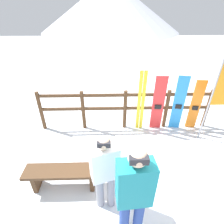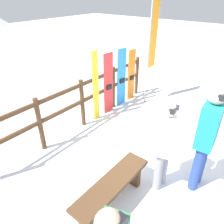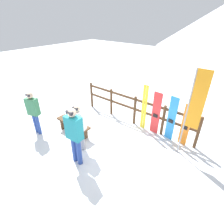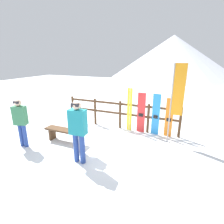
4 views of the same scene
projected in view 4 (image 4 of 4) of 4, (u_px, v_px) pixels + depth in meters
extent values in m
plane|color=white|center=(96.00, 152.00, 5.50)|extent=(40.00, 40.00, 0.00)
cone|color=silver|center=(172.00, 57.00, 25.81)|extent=(18.00, 18.00, 6.00)
cylinder|color=#4C331E|center=(73.00, 109.00, 8.07)|extent=(0.10, 0.10, 1.16)
cylinder|color=#4C331E|center=(95.00, 112.00, 7.63)|extent=(0.10, 0.10, 1.16)
cylinder|color=#4C331E|center=(120.00, 115.00, 7.20)|extent=(0.10, 0.10, 1.16)
cylinder|color=#4C331E|center=(148.00, 118.00, 6.76)|extent=(0.10, 0.10, 1.16)
cylinder|color=#4C331E|center=(180.00, 123.00, 6.33)|extent=(0.10, 0.10, 1.16)
cube|color=#4C331E|center=(120.00, 113.00, 7.18)|extent=(4.65, 0.05, 0.08)
cube|color=#4C331E|center=(120.00, 104.00, 7.06)|extent=(4.65, 0.05, 0.08)
cube|color=#4C331E|center=(64.00, 130.00, 6.03)|extent=(1.44, 0.36, 0.06)
cube|color=#4C331E|center=(52.00, 134.00, 6.30)|extent=(0.08, 0.29, 0.41)
cube|color=#4C331E|center=(78.00, 139.00, 5.90)|extent=(0.08, 0.29, 0.41)
cylinder|color=gray|center=(75.00, 140.00, 5.45)|extent=(0.14, 0.14, 0.76)
cylinder|color=gray|center=(80.00, 141.00, 5.38)|extent=(0.14, 0.14, 0.76)
cube|color=white|center=(76.00, 120.00, 5.21)|extent=(0.48, 0.35, 0.60)
sphere|color=#D8B293|center=(75.00, 107.00, 5.09)|extent=(0.20, 0.20, 0.20)
cube|color=black|center=(74.00, 107.00, 5.03)|extent=(0.18, 0.07, 0.07)
cylinder|color=navy|center=(76.00, 147.00, 4.88)|extent=(0.15, 0.15, 0.86)
cylinder|color=navy|center=(82.00, 149.00, 4.80)|extent=(0.15, 0.15, 0.86)
cube|color=teal|center=(78.00, 122.00, 4.61)|extent=(0.48, 0.29, 0.68)
sphere|color=#D8B293|center=(77.00, 105.00, 4.48)|extent=(0.23, 0.23, 0.23)
cube|color=black|center=(75.00, 105.00, 4.41)|extent=(0.21, 0.08, 0.08)
cylinder|color=navy|center=(21.00, 135.00, 5.77)|extent=(0.13, 0.13, 0.77)
cylinder|color=navy|center=(25.00, 136.00, 5.70)|extent=(0.13, 0.13, 0.77)
cube|color=#33724C|center=(20.00, 115.00, 5.53)|extent=(0.45, 0.34, 0.61)
sphere|color=#D8B293|center=(18.00, 103.00, 5.41)|extent=(0.21, 0.21, 0.21)
cube|color=black|center=(16.00, 102.00, 5.35)|extent=(0.19, 0.07, 0.07)
cube|color=yellow|center=(128.00, 110.00, 6.93)|extent=(0.09, 0.02, 1.73)
cube|color=yellow|center=(131.00, 110.00, 6.89)|extent=(0.09, 0.02, 1.73)
cube|color=red|center=(141.00, 113.00, 6.75)|extent=(0.31, 0.05, 1.58)
cube|color=black|center=(141.00, 115.00, 6.75)|extent=(0.17, 0.04, 0.12)
cube|color=#288CE0|center=(156.00, 115.00, 6.54)|extent=(0.29, 0.08, 1.58)
cube|color=black|center=(156.00, 117.00, 6.54)|extent=(0.17, 0.06, 0.12)
cube|color=orange|center=(169.00, 118.00, 6.38)|extent=(0.28, 0.06, 1.46)
cube|color=black|center=(169.00, 120.00, 6.38)|extent=(0.15, 0.05, 0.12)
cylinder|color=#99999E|center=(171.00, 105.00, 5.77)|extent=(0.04, 0.04, 2.68)
cube|color=orange|center=(179.00, 90.00, 5.54)|extent=(0.36, 0.01, 1.67)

